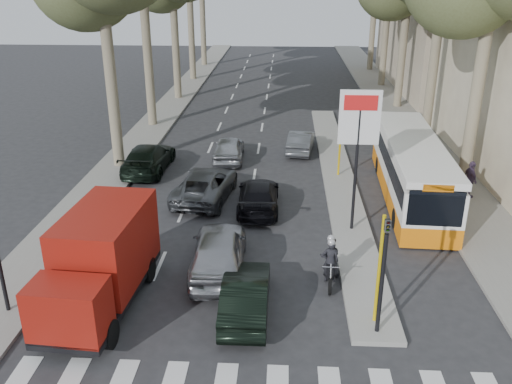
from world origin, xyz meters
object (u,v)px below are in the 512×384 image
at_px(silver_hatchback, 218,251).
at_px(dark_hatchback, 246,294).
at_px(motorcycle, 330,260).
at_px(city_bus, 411,168).
at_px(red_truck, 101,260).

xyz_separation_m(silver_hatchback, dark_hatchback, (1.09, -2.37, -0.13)).
xyz_separation_m(silver_hatchback, motorcycle, (3.72, -0.37, -0.03)).
height_order(city_bus, motorcycle, city_bus).
xyz_separation_m(city_bus, motorcycle, (-4.07, -7.25, -0.69)).
bearing_deg(silver_hatchback, red_truck, 30.75).
xyz_separation_m(silver_hatchback, red_truck, (-3.25, -2.11, 0.76)).
bearing_deg(red_truck, motorcycle, 18.12).
bearing_deg(dark_hatchback, red_truck, -3.72).
relative_size(silver_hatchback, dark_hatchback, 1.17).
bearing_deg(city_bus, dark_hatchback, -123.20).
relative_size(red_truck, city_bus, 0.54).
bearing_deg(red_truck, silver_hatchback, 37.09).
distance_m(dark_hatchback, city_bus, 11.45).
bearing_deg(motorcycle, red_truck, -163.15).
bearing_deg(motorcycle, silver_hatchback, 177.17).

